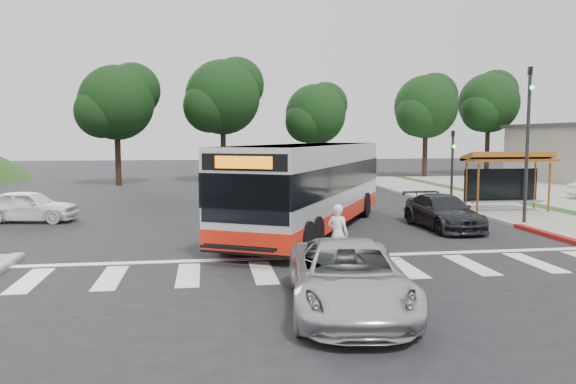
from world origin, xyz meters
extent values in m
plane|color=black|center=(0.00, 0.00, 0.00)|extent=(140.00, 140.00, 0.00)
cube|color=gray|center=(11.00, 8.00, 0.06)|extent=(4.00, 40.00, 0.12)
cube|color=#9E9991|center=(9.00, 8.00, 0.07)|extent=(0.30, 40.00, 0.15)
cube|color=maroon|center=(9.00, -2.00, 0.08)|extent=(0.32, 6.00, 0.15)
cube|color=silver|center=(0.00, -5.00, 0.01)|extent=(18.00, 2.60, 0.01)
cylinder|color=brown|center=(9.00, 4.40, 1.27)|extent=(0.10, 0.10, 2.30)
cylinder|color=brown|center=(12.60, 4.40, 1.27)|extent=(0.10, 0.10, 2.30)
cylinder|color=brown|center=(9.00, 5.60, 1.27)|extent=(0.10, 0.10, 2.30)
cylinder|color=brown|center=(12.60, 5.60, 1.27)|extent=(0.10, 0.10, 2.30)
cube|color=brown|center=(10.80, 5.00, 2.57)|extent=(4.20, 1.60, 0.12)
cube|color=brown|center=(10.80, 5.05, 2.72)|extent=(4.20, 1.32, 0.51)
cube|color=black|center=(10.80, 5.60, 1.32)|extent=(3.80, 0.06, 1.60)
cube|color=gray|center=(10.80, 5.00, 0.57)|extent=(3.60, 0.40, 0.08)
cylinder|color=black|center=(9.60, 1.50, 3.25)|extent=(0.14, 0.14, 6.50)
imported|color=black|center=(9.60, 1.50, 6.00)|extent=(0.16, 0.20, 1.00)
sphere|color=#19E533|center=(9.60, 1.32, 5.65)|extent=(0.18, 0.18, 0.18)
cylinder|color=black|center=(9.60, 8.50, 2.00)|extent=(0.14, 0.14, 4.00)
imported|color=black|center=(9.60, 8.50, 3.50)|extent=(0.16, 0.20, 1.00)
sphere|color=#19E533|center=(9.60, 8.32, 3.15)|extent=(0.18, 0.18, 0.18)
cylinder|color=black|center=(16.00, 28.00, 2.30)|extent=(0.44, 0.44, 4.40)
sphere|color=black|center=(16.00, 28.00, 6.30)|extent=(5.60, 5.60, 5.60)
sphere|color=black|center=(17.12, 28.84, 7.30)|extent=(4.20, 4.20, 4.20)
sphere|color=black|center=(15.02, 27.30, 5.60)|extent=(3.92, 3.92, 3.92)
cylinder|color=black|center=(23.00, 30.00, 2.42)|extent=(0.44, 0.44, 4.84)
sphere|color=black|center=(23.00, 30.00, 6.82)|extent=(5.60, 5.60, 5.60)
sphere|color=black|center=(24.12, 30.84, 7.92)|extent=(4.20, 4.20, 4.20)
sphere|color=black|center=(22.02, 29.30, 6.05)|extent=(3.92, 3.92, 3.92)
cylinder|color=black|center=(-2.00, 26.00, 2.42)|extent=(0.44, 0.44, 4.84)
sphere|color=black|center=(-2.00, 26.00, 6.82)|extent=(6.00, 6.00, 6.00)
sphere|color=black|center=(-0.80, 26.90, 7.92)|extent=(4.50, 4.50, 4.50)
sphere|color=black|center=(-3.05, 25.25, 6.05)|extent=(4.20, 4.20, 4.20)
cylinder|color=black|center=(6.00, 28.00, 1.98)|extent=(0.44, 0.44, 3.96)
sphere|color=black|center=(6.00, 28.00, 5.58)|extent=(5.20, 5.20, 5.20)
sphere|color=black|center=(7.04, 28.78, 6.48)|extent=(3.90, 3.90, 3.90)
sphere|color=black|center=(5.09, 27.35, 4.95)|extent=(3.64, 3.64, 3.64)
cylinder|color=black|center=(-10.00, 24.00, 2.20)|extent=(0.44, 0.44, 4.40)
sphere|color=black|center=(-10.00, 24.00, 6.20)|extent=(5.60, 5.60, 5.60)
sphere|color=black|center=(-8.88, 24.84, 7.20)|extent=(4.20, 4.20, 4.20)
sphere|color=black|center=(-10.98, 23.30, 5.50)|extent=(3.92, 3.92, 3.92)
imported|color=white|center=(0.26, -4.26, 0.87)|extent=(0.76, 0.72, 1.75)
imported|color=black|center=(5.88, 1.17, 0.68)|extent=(2.07, 4.73, 1.35)
imported|color=#B5B9BB|center=(-0.56, -8.62, 0.72)|extent=(3.06, 5.48, 1.45)
imported|color=white|center=(-11.05, 5.50, 0.69)|extent=(4.25, 2.21, 1.38)
camera|label=1|loc=(-3.53, -19.89, 3.68)|focal=35.00mm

